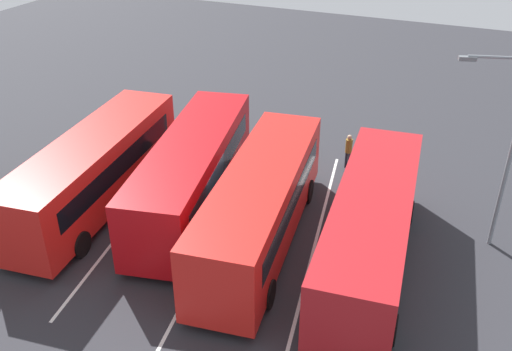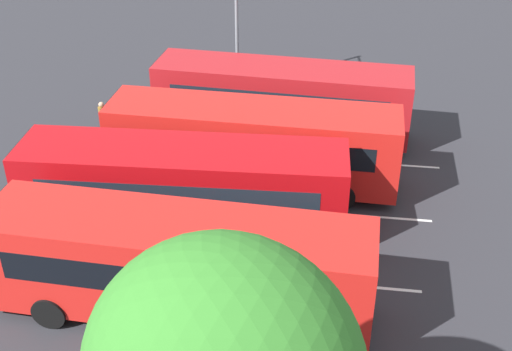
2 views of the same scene
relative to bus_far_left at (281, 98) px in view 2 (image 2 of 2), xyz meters
The scene contains 10 objects.
ground_plane 6.18m from the bus_far_left, 85.73° to the left, with size 70.62×70.62×0.00m, color #2B2B30.
bus_far_left is the anchor object (origin of this frame).
bus_center_left 4.12m from the bus_far_left, 90.61° to the left, with size 10.80×3.91×3.07m.
bus_center_right 7.76m from the bus_far_left, 81.15° to the left, with size 10.84×4.66×3.07m.
bus_far_right 11.44m from the bus_far_left, 91.22° to the left, with size 10.79×3.78×3.07m.
pedestrian 7.47m from the bus_far_left, 20.78° to the left, with size 0.39×0.39×1.72m.
street_lamp 5.54m from the bus_far_left, 49.17° to the right, with size 0.82×2.36×7.36m.
lane_stripe_outer_left 2.74m from the bus_far_left, 78.13° to the left, with size 14.57×0.12×0.01m, color silver.
lane_stripe_inner_left 6.18m from the bus_far_left, 85.73° to the left, with size 14.57×0.12×0.01m, color silver.
lane_stripe_inner_right 9.90m from the bus_far_left, 87.40° to the left, with size 14.57×0.12×0.01m, color silver.
Camera 2 is at (-6.90, 18.10, 12.82)m, focal length 45.55 mm.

